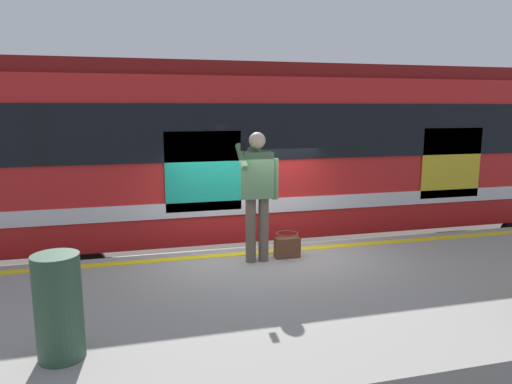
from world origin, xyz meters
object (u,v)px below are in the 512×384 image
(handbag, at_px, (287,246))
(passenger, at_px, (257,186))
(train_carriage, at_px, (304,146))
(trash_bin, at_px, (59,307))

(handbag, bearing_deg, passenger, 6.77)
(train_carriage, bearing_deg, handbag, 65.42)
(passenger, bearing_deg, handbag, -173.23)
(train_carriage, distance_m, passenger, 3.38)
(passenger, bearing_deg, trash_bin, 42.26)
(passenger, height_order, trash_bin, passenger)
(passenger, distance_m, handbag, 0.99)
(handbag, bearing_deg, trash_bin, 37.82)
(handbag, bearing_deg, train_carriage, -114.58)
(train_carriage, bearing_deg, trash_bin, 50.95)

